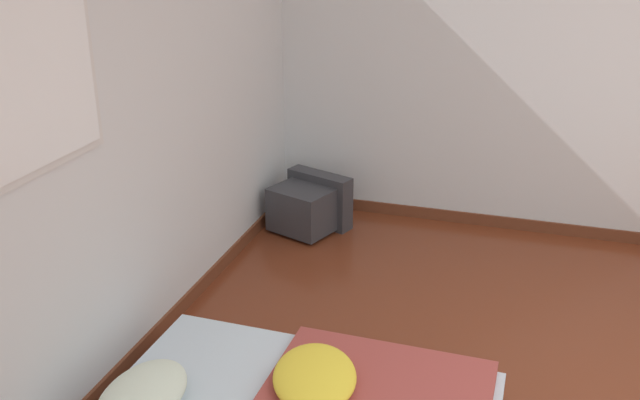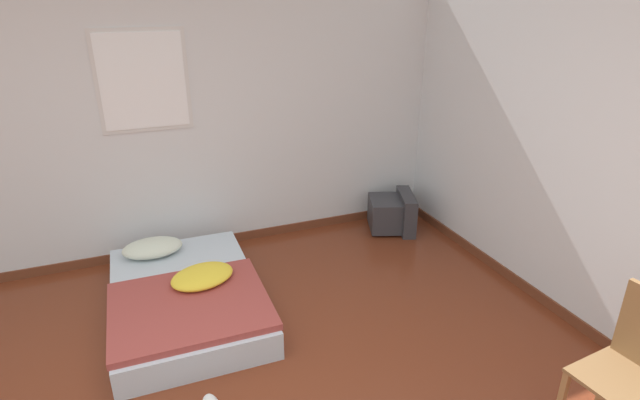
{
  "view_description": "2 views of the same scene",
  "coord_description": "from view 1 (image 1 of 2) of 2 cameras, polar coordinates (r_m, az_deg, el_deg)",
  "views": [
    {
      "loc": [
        -2.34,
        0.86,
        2.25
      ],
      "look_at": [
        1.29,
        1.99,
        0.7
      ],
      "focal_mm": 40.0,
      "sensor_mm": 36.0,
      "label": 1
    },
    {
      "loc": [
        -0.21,
        -1.85,
        2.41
      ],
      "look_at": [
        1.37,
        2.08,
        0.63
      ],
      "focal_mm": 28.0,
      "sensor_mm": 36.0,
      "label": 2
    }
  ],
  "objects": [
    {
      "name": "crt_tv",
      "position": [
        5.35,
        -0.9,
        -0.42
      ],
      "size": [
        0.59,
        0.61,
        0.41
      ],
      "color": "#333338",
      "rests_on": "ground_plane"
    },
    {
      "name": "wall_back",
      "position": [
        3.19,
        -21.3,
        3.08
      ],
      "size": [
        8.05,
        0.08,
        2.6
      ],
      "color": "silver",
      "rests_on": "ground_plane"
    }
  ]
}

